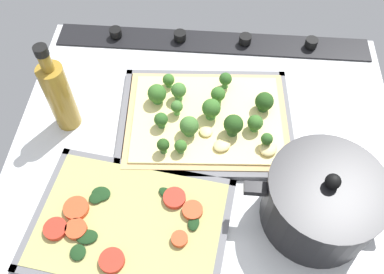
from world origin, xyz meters
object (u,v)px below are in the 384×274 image
at_px(cooking_pot, 321,201).
at_px(oil_bottle, 59,95).
at_px(baking_tray_back, 130,225).
at_px(broccoli_pizza, 207,117).
at_px(baking_tray_front, 205,122).
at_px(veggie_pizza_back, 127,223).

relative_size(cooking_pot, oil_bottle, 1.27).
bearing_deg(baking_tray_back, broccoli_pizza, -117.25).
xyz_separation_m(baking_tray_front, cooking_pot, (-0.20, 0.19, 0.05)).
height_order(baking_tray_front, veggie_pizza_back, veggie_pizza_back).
distance_m(baking_tray_back, oil_bottle, 0.27).
height_order(baking_tray_front, baking_tray_back, same).
bearing_deg(oil_bottle, cooking_pot, 160.27).
xyz_separation_m(veggie_pizza_back, cooking_pot, (-0.32, -0.04, 0.05)).
height_order(baking_tray_back, cooking_pot, cooking_pot).
height_order(broccoli_pizza, baking_tray_back, broccoli_pizza).
bearing_deg(baking_tray_back, baking_tray_front, -116.84).
bearing_deg(broccoli_pizza, baking_tray_back, 62.75).
bearing_deg(oil_bottle, veggie_pizza_back, 126.01).
distance_m(baking_tray_back, cooking_pot, 0.32).
height_order(broccoli_pizza, oil_bottle, oil_bottle).
distance_m(broccoli_pizza, cooking_pot, 0.27).
bearing_deg(baking_tray_back, oil_bottle, -53.30).
bearing_deg(baking_tray_front, veggie_pizza_back, 62.48).
bearing_deg(cooking_pot, oil_bottle, -19.73).
distance_m(baking_tray_front, baking_tray_back, 0.25).
distance_m(veggie_pizza_back, cooking_pot, 0.32).
relative_size(baking_tray_back, veggie_pizza_back, 1.08).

